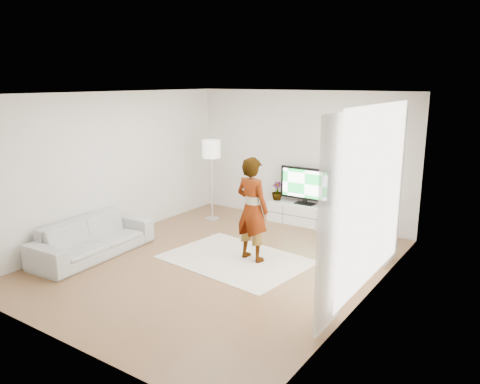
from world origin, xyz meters
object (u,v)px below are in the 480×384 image
Objects in this scene: television at (305,184)px; rug at (236,259)px; player at (252,209)px; sofa at (93,238)px; floor_lamp at (211,153)px; media_console at (304,214)px.

rug is (-0.05, -2.52, -0.86)m from television.
player reaches higher than rug.
sofa is 1.26× the size of floor_lamp.
television is 2.36m from player.
floor_lamp is (-1.84, -0.79, 1.27)m from media_console.
media_console is 2.43m from player.
floor_lamp is (-2.02, 1.54, 0.59)m from player.
television is at bearing 24.00° from floor_lamp.
sofa is (-2.24, -3.71, 0.10)m from media_console.
player reaches higher than television.
media_console is at bearing -76.57° from player.
media_console is at bearing -34.59° from sofa.
media_console is 0.70× the size of sofa.
sofa is at bearing -120.93° from television.
media_console is 4.33m from sofa.
sofa is at bearing -97.70° from floor_lamp.
rug is at bearing -64.33° from sofa.
television is 0.64× the size of floor_lamp.
television is 0.51× the size of sofa.
player is at bearing -85.70° from television.
player is (0.18, -2.36, 0.03)m from television.
sofa is 3.16m from floor_lamp.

